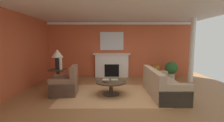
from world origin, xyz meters
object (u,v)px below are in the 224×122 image
armchair_near_window (66,85)px  table_lamp (58,55)px  coffee_table (112,85)px  vase_on_side_table (61,63)px  side_table (59,77)px  fireplace (112,66)px  vase_tall_corner (157,72)px  sofa (162,86)px  mantel_mirror (112,41)px  potted_plant (172,69)px

armchair_near_window → table_lamp: table_lamp is taller
armchair_near_window → coffee_table: (1.49, -0.01, 0.03)m
coffee_table → vase_on_side_table: 2.10m
armchair_near_window → side_table: 1.01m
fireplace → table_lamp: bearing=-138.9°
armchair_near_window → coffee_table: size_ratio=0.95×
vase_tall_corner → sofa: bearing=-101.2°
coffee_table → armchair_near_window: bearing=179.4°
fireplace → vase_on_side_table: (-1.89, -1.90, 0.38)m
fireplace → side_table: fireplace is taller
fireplace → mantel_mirror: (0.00, 0.12, 1.21)m
vase_tall_corner → vase_on_side_table: 4.34m
vase_tall_corner → vase_on_side_table: vase_on_side_table is taller
vase_on_side_table → potted_plant: (4.59, 1.29, -0.45)m
table_lamp → vase_tall_corner: table_lamp is taller
sofa → vase_on_side_table: 3.66m
potted_plant → sofa: bearing=-117.2°
armchair_near_window → coffee_table: bearing=-0.6°
vase_on_side_table → coffee_table: bearing=-21.9°
vase_tall_corner → potted_plant: bearing=-27.3°
fireplace → potted_plant: (2.70, -0.61, -0.06)m
coffee_table → side_table: size_ratio=1.43×
side_table → potted_plant: bearing=13.9°
sofa → table_lamp: 3.89m
coffee_table → side_table: side_table is taller
mantel_mirror → table_lamp: 2.84m
vase_tall_corner → armchair_near_window: bearing=-147.0°
armchair_near_window → vase_tall_corner: 4.30m
armchair_near_window → vase_tall_corner: bearing=33.0°
fireplace → side_table: bearing=-138.9°
mantel_mirror → potted_plant: bearing=-15.1°
vase_tall_corner → fireplace: bearing=171.9°
armchair_near_window → vase_tall_corner: armchair_near_window is taller
sofa → mantel_mirror: bearing=119.8°
coffee_table → vase_on_side_table: (-1.87, 0.75, 0.60)m
sofa → side_table: bearing=165.8°
potted_plant → vase_on_side_table: bearing=-164.3°
mantel_mirror → vase_on_side_table: bearing=-133.1°
armchair_near_window → vase_on_side_table: bearing=117.3°
coffee_table → fireplace: bearing=89.5°
sofa → vase_on_side_table: bearing=167.0°
armchair_near_window → vase_tall_corner: (3.61, 2.34, 0.00)m
fireplace → sofa: size_ratio=0.86×
coffee_table → vase_tall_corner: vase_tall_corner is taller
vase_tall_corner → potted_plant: potted_plant is taller
coffee_table → vase_on_side_table: bearing=158.1°
table_lamp → armchair_near_window: bearing=-58.3°
side_table → table_lamp: size_ratio=0.93×
potted_plant → side_table: bearing=-166.1°
mantel_mirror → vase_on_side_table: mantel_mirror is taller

